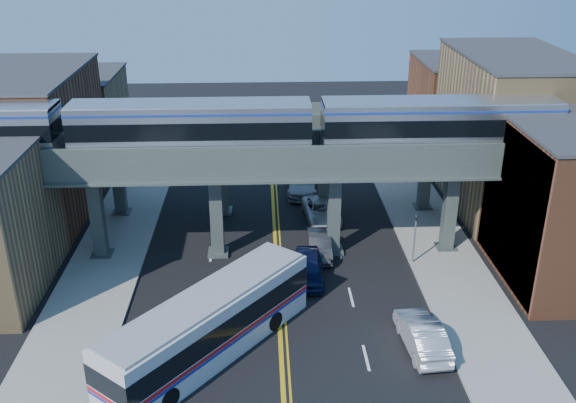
% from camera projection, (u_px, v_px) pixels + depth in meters
% --- Properties ---
extents(ground, '(120.00, 120.00, 0.00)m').
position_uv_depth(ground, '(279.00, 317.00, 37.50)').
color(ground, black).
rests_on(ground, ground).
extents(sidewalk_west, '(5.00, 70.00, 0.16)m').
position_uv_depth(sidewalk_west, '(116.00, 242.00, 46.17)').
color(sidewalk_west, gray).
rests_on(sidewalk_west, ground).
extents(sidewalk_east, '(5.00, 70.00, 0.16)m').
position_uv_depth(sidewalk_east, '(431.00, 236.00, 47.08)').
color(sidewalk_east, gray).
rests_on(sidewalk_east, ground).
extents(building_west_b, '(8.00, 14.00, 11.00)m').
position_uv_depth(building_west_b, '(32.00, 145.00, 49.21)').
color(building_west_b, brown).
rests_on(building_west_b, ground).
extents(building_west_c, '(8.00, 10.00, 8.00)m').
position_uv_depth(building_west_c, '(78.00, 117.00, 61.72)').
color(building_west_c, '#93774C').
rests_on(building_west_c, ground).
extents(building_east_a, '(8.00, 10.00, 10.00)m').
position_uv_depth(building_east_a, '(574.00, 206.00, 39.89)').
color(building_east_a, brown).
rests_on(building_east_a, ground).
extents(building_east_b, '(8.00, 14.00, 12.00)m').
position_uv_depth(building_east_b, '(507.00, 133.00, 50.47)').
color(building_east_b, '#93774C').
rests_on(building_east_b, ground).
extents(building_east_c, '(8.00, 10.00, 9.00)m').
position_uv_depth(building_east_c, '(458.00, 107.00, 62.97)').
color(building_east_c, brown).
rests_on(building_east_c, ground).
extents(mural_panel, '(0.10, 9.50, 9.50)m').
position_uv_depth(mural_panel, '(511.00, 211.00, 39.83)').
color(mural_panel, teal).
rests_on(mural_panel, ground).
extents(elevated_viaduct_near, '(52.00, 3.60, 7.40)m').
position_uv_depth(elevated_viaduct_near, '(275.00, 166.00, 42.23)').
color(elevated_viaduct_near, '#3A4341').
rests_on(elevated_viaduct_near, ground).
extents(elevated_viaduct_far, '(52.00, 3.60, 7.40)m').
position_uv_depth(elevated_viaduct_far, '(273.00, 134.00, 48.64)').
color(elevated_viaduct_far, '#3A4341').
rests_on(elevated_viaduct_far, ground).
extents(transit_train, '(47.39, 2.97, 3.46)m').
position_uv_depth(transit_train, '(191.00, 126.00, 40.90)').
color(transit_train, black).
rests_on(transit_train, elevated_viaduct_near).
extents(stop_sign, '(0.76, 0.09, 2.63)m').
position_uv_depth(stop_sign, '(282.00, 266.00, 39.56)').
color(stop_sign, slate).
rests_on(stop_sign, ground).
extents(traffic_signal, '(0.15, 0.18, 4.10)m').
position_uv_depth(traffic_signal, '(415.00, 233.00, 42.44)').
color(traffic_signal, slate).
rests_on(traffic_signal, ground).
extents(transit_bus, '(10.85, 12.24, 3.46)m').
position_uv_depth(transit_bus, '(210.00, 325.00, 33.71)').
color(transit_bus, silver).
rests_on(transit_bus, ground).
extents(car_lane_a, '(2.18, 4.98, 1.67)m').
position_uv_depth(car_lane_a, '(308.00, 267.00, 41.22)').
color(car_lane_a, '#111640').
rests_on(car_lane_a, ground).
extents(car_lane_b, '(1.66, 4.51, 1.47)m').
position_uv_depth(car_lane_b, '(320.00, 245.00, 44.31)').
color(car_lane_b, '#27282A').
rests_on(car_lane_b, ground).
extents(car_lane_c, '(2.99, 5.57, 1.49)m').
position_uv_depth(car_lane_c, '(321.00, 211.00, 49.47)').
color(car_lane_c, '#B9B9BB').
rests_on(car_lane_c, ground).
extents(car_lane_d, '(2.83, 6.08, 1.72)m').
position_uv_depth(car_lane_d, '(302.00, 182.00, 54.63)').
color(car_lane_d, '#A3A2A7').
rests_on(car_lane_d, ground).
extents(car_parked_curb, '(2.23, 5.31, 1.71)m').
position_uv_depth(car_parked_curb, '(422.00, 335.00, 34.48)').
color(car_parked_curb, '#B2B3B7').
rests_on(car_parked_curb, ground).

